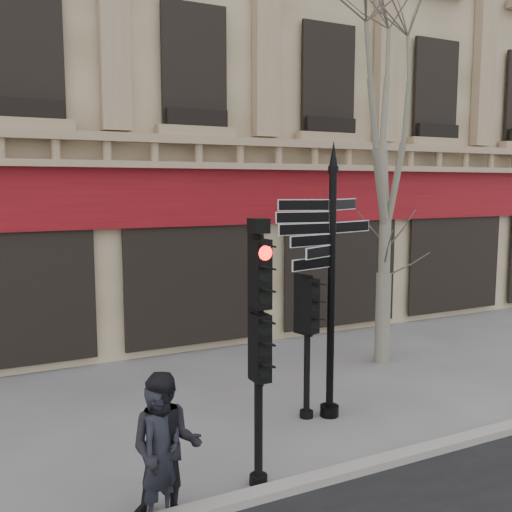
# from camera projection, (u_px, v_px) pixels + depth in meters

# --- Properties ---
(ground) EXTENTS (80.00, 80.00, 0.00)m
(ground) POSITION_uv_depth(u_px,v_px,m) (307.00, 432.00, 8.97)
(ground) COLOR #5D5D62
(ground) RESTS_ON ground
(kerb) EXTENTS (80.00, 0.25, 0.12)m
(kerb) POSITION_uv_depth(u_px,v_px,m) (361.00, 468.00, 7.72)
(kerb) COLOR #999691
(kerb) RESTS_ON ground
(building) EXTENTS (28.00, 15.52, 18.00)m
(building) POSITION_uv_depth(u_px,v_px,m) (114.00, 30.00, 18.97)
(building) COLOR tan
(building) RESTS_ON ground
(fingerpost) EXTENTS (2.04, 2.04, 4.58)m
(fingerpost) POSITION_uv_depth(u_px,v_px,m) (332.00, 234.00, 9.24)
(fingerpost) COLOR black
(fingerpost) RESTS_ON ground
(traffic_signal_main) EXTENTS (0.38, 0.28, 3.46)m
(traffic_signal_main) POSITION_uv_depth(u_px,v_px,m) (259.00, 320.00, 7.14)
(traffic_signal_main) COLOR black
(traffic_signal_main) RESTS_ON ground
(traffic_signal_secondary) EXTENTS (0.46, 0.38, 2.36)m
(traffic_signal_secondary) POSITION_uv_depth(u_px,v_px,m) (307.00, 321.00, 9.35)
(traffic_signal_secondary) COLOR black
(traffic_signal_secondary) RESTS_ON ground
(plane_tree) EXTENTS (2.88, 2.88, 7.64)m
(plane_tree) POSITION_uv_depth(u_px,v_px,m) (388.00, 113.00, 11.87)
(plane_tree) COLOR gray
(plane_tree) RESTS_ON ground
(pedestrian_a) EXTENTS (0.71, 0.65, 1.63)m
(pedestrian_a) POSITION_uv_depth(u_px,v_px,m) (161.00, 454.00, 6.51)
(pedestrian_a) COLOR black
(pedestrian_a) RESTS_ON ground
(pedestrian_b) EXTENTS (1.05, 0.95, 1.76)m
(pedestrian_b) POSITION_uv_depth(u_px,v_px,m) (166.00, 448.00, 6.53)
(pedestrian_b) COLOR black
(pedestrian_b) RESTS_ON ground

